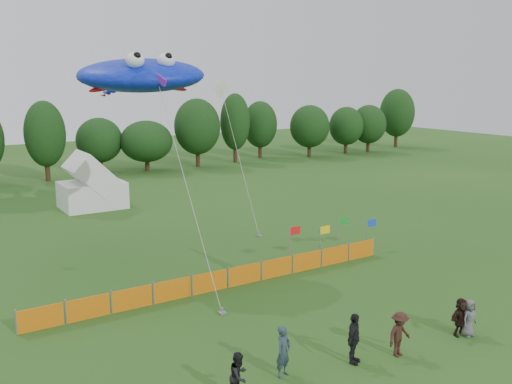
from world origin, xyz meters
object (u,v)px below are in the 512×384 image
spectator_d (354,339)px  spectator_f (461,317)px  spectator_b (239,376)px  spectator_c (399,334)px  tent_right (92,186)px  stingray_kite (138,76)px  barrier_fence (227,278)px  spectator_e (469,318)px  spectator_a (284,351)px

spectator_d → spectator_f: bearing=-38.3°
spectator_b → spectator_f: (10.07, -0.78, -0.03)m
spectator_c → tent_right: bearing=87.4°
tent_right → stingray_kite: 17.15m
barrier_fence → stingray_kite: (-1.66, 6.79, 9.97)m
spectator_b → spectator_d: spectator_d is taller
spectator_c → spectator_e: (3.66, -0.31, -0.10)m
barrier_fence → spectator_e: spectator_e is taller
barrier_fence → stingray_kite: 12.18m
stingray_kite → spectator_c: bearing=-77.7°
spectator_b → stingray_kite: size_ratio=0.09×
spectator_a → tent_right: bearing=63.5°
spectator_c → spectator_f: 3.44m
stingray_kite → spectator_d: bearing=-83.7°
barrier_fence → spectator_f: size_ratio=12.54×
spectator_d → spectator_e: 5.56m
spectator_a → barrier_fence: bearing=50.9°
spectator_b → spectator_e: (10.30, -1.00, -0.05)m
spectator_a → spectator_e: bearing=-32.1°
barrier_fence → spectator_f: spectator_f is taller
tent_right → spectator_f: size_ratio=3.10×
barrier_fence → spectator_c: size_ratio=11.33×
barrier_fence → spectator_e: 11.47m
spectator_d → stingray_kite: stingray_kite is taller
tent_right → spectator_c: tent_right is taller
spectator_c → spectator_e: spectator_c is taller
spectator_d → stingray_kite: (-1.77, 15.97, 9.51)m
barrier_fence → spectator_b: size_ratio=12.06×
barrier_fence → spectator_a: spectator_a is taller
spectator_f → spectator_d: bearing=172.4°
spectator_b → tent_right: bearing=52.2°
spectator_e → spectator_d: bearing=165.6°
spectator_b → stingray_kite: bearing=49.5°
barrier_fence → spectator_d: size_ratio=10.31×
spectator_c → spectator_d: (-1.83, 0.52, 0.09)m
spectator_b → spectator_f: 10.10m
stingray_kite → spectator_b: bearing=-100.9°
tent_right → spectator_b: (-4.38, -30.50, -0.92)m
spectator_b → spectator_d: bearing=-31.7°
spectator_b → spectator_d: size_ratio=0.86×
barrier_fence → spectator_a: 8.97m
spectator_c → spectator_d: 1.90m
spectator_c → spectator_d: size_ratio=0.91×
spectator_a → spectator_d: spectator_d is taller
tent_right → spectator_c: (2.26, -31.19, -0.87)m
spectator_e → stingray_kite: stingray_kite is taller
spectator_b → spectator_d: (4.81, -0.17, 0.14)m
spectator_b → spectator_c: spectator_c is taller
spectator_b → barrier_fence: bearing=32.8°
spectator_f → stingray_kite: bearing=112.0°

